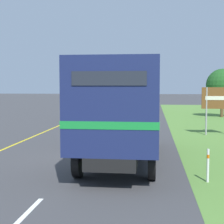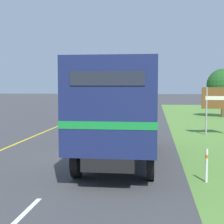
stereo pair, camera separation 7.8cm
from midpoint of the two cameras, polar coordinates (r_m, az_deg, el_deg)
name	(u,v)px [view 2 (the right image)]	position (r m, az deg, el deg)	size (l,w,h in m)	color
ground_plane	(81,158)	(13.05, -5.07, -7.66)	(200.00, 200.00, 0.00)	#3D3D3F
edge_line_yellow	(58,126)	(23.28, -8.93, -2.36)	(0.12, 54.44, 0.01)	yellow
centre_dash_nearest	(18,219)	(7.56, -15.03, -16.84)	(0.12, 2.60, 0.01)	white
centre_dash_near	(84,155)	(13.67, -4.49, -7.09)	(0.12, 2.60, 0.01)	white
centre_dash_mid_a	(107,132)	(20.09, -0.71, -3.38)	(0.12, 2.60, 0.01)	white
centre_dash_mid_b	(119,121)	(26.59, 1.22, -1.47)	(0.12, 2.60, 0.01)	white
centre_dash_far	(126,114)	(33.14, 2.38, -0.31)	(0.12, 2.60, 0.01)	white
centre_dash_farthest	(131,109)	(39.70, 3.16, 0.47)	(0.12, 2.60, 0.01)	white
horse_trailer_truck	(121,107)	(12.28, 1.72, 0.84)	(2.55, 7.96, 3.50)	black
lead_car_white	(97,109)	(27.20, -2.46, 0.55)	(1.80, 4.12, 1.75)	black
lead_car_silver_ahead	(146,102)	(36.97, 5.66, 1.63)	(1.80, 4.04, 1.88)	black
highway_sign	(219,100)	(19.67, 17.52, 1.87)	(1.82, 0.09, 2.98)	#9E9EA3
roadside_tree_mid	(223,85)	(31.19, 18.05, 4.28)	(2.81, 2.81, 4.19)	brown
delineator_post	(207,165)	(10.12, 15.67, -8.43)	(0.08, 0.08, 0.95)	white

